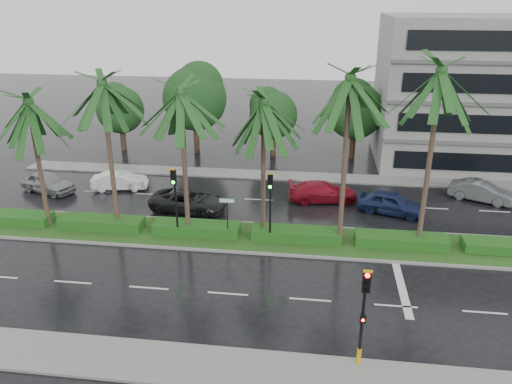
# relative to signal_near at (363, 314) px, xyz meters

# --- Properties ---
(ground) EXTENTS (120.00, 120.00, 0.00)m
(ground) POSITION_rel_signal_near_xyz_m (-6.00, 9.39, -2.50)
(ground) COLOR black
(ground) RESTS_ON ground
(near_sidewalk) EXTENTS (40.00, 2.40, 0.12)m
(near_sidewalk) POSITION_rel_signal_near_xyz_m (-6.00, -0.81, -2.44)
(near_sidewalk) COLOR gray
(near_sidewalk) RESTS_ON ground
(far_sidewalk) EXTENTS (40.00, 2.00, 0.12)m
(far_sidewalk) POSITION_rel_signal_near_xyz_m (-6.00, 21.39, -2.44)
(far_sidewalk) COLOR gray
(far_sidewalk) RESTS_ON ground
(median) EXTENTS (36.00, 4.00, 0.15)m
(median) POSITION_rel_signal_near_xyz_m (-6.00, 10.39, -2.42)
(median) COLOR gray
(median) RESTS_ON ground
(hedge) EXTENTS (35.20, 1.40, 0.60)m
(hedge) POSITION_rel_signal_near_xyz_m (-6.00, 10.39, -2.05)
(hedge) COLOR #1C4C15
(hedge) RESTS_ON median
(lane_markings) EXTENTS (34.00, 13.06, 0.01)m
(lane_markings) POSITION_rel_signal_near_xyz_m (-2.96, 8.96, -2.50)
(lane_markings) COLOR silver
(lane_markings) RESTS_ON ground
(palm_row) EXTENTS (26.30, 4.20, 10.69)m
(palm_row) POSITION_rel_signal_near_xyz_m (-7.24, 10.41, 5.73)
(palm_row) COLOR #3B2C22
(palm_row) RESTS_ON median
(signal_near) EXTENTS (0.34, 0.45, 4.36)m
(signal_near) POSITION_rel_signal_near_xyz_m (0.00, 0.00, 0.00)
(signal_near) COLOR black
(signal_near) RESTS_ON near_sidewalk
(signal_median_left) EXTENTS (0.34, 0.42, 4.36)m
(signal_median_left) POSITION_rel_signal_near_xyz_m (-10.00, 9.69, 0.49)
(signal_median_left) COLOR black
(signal_median_left) RESTS_ON median
(signal_median_right) EXTENTS (0.34, 0.42, 4.36)m
(signal_median_right) POSITION_rel_signal_near_xyz_m (-4.50, 9.69, 0.49)
(signal_median_right) COLOR black
(signal_median_right) RESTS_ON median
(street_sign) EXTENTS (0.95, 0.09, 2.60)m
(street_sign) POSITION_rel_signal_near_xyz_m (-7.00, 9.87, -0.38)
(street_sign) COLOR black
(street_sign) RESTS_ON median
(bg_trees) EXTENTS (32.64, 5.66, 8.18)m
(bg_trees) POSITION_rel_signal_near_xyz_m (-5.66, 26.98, 2.13)
(bg_trees) COLOR #3A271A
(bg_trees) RESTS_ON ground
(building) EXTENTS (16.00, 10.00, 12.00)m
(building) POSITION_rel_signal_near_xyz_m (11.00, 27.39, 3.50)
(building) COLOR gray
(building) RESTS_ON ground
(car_silver) EXTENTS (3.14, 4.66, 1.47)m
(car_silver) POSITION_rel_signal_near_xyz_m (-21.54, 15.93, -1.77)
(car_silver) COLOR gray
(car_silver) RESTS_ON ground
(car_white) EXTENTS (2.16, 4.25, 1.34)m
(car_white) POSITION_rel_signal_near_xyz_m (-16.49, 17.10, -1.84)
(car_white) COLOR white
(car_white) RESTS_ON ground
(car_darkgrey) EXTENTS (2.98, 5.38, 1.43)m
(car_darkgrey) POSITION_rel_signal_near_xyz_m (-10.42, 13.88, -1.79)
(car_darkgrey) COLOR black
(car_darkgrey) RESTS_ON ground
(car_red) EXTENTS (2.64, 5.04, 1.39)m
(car_red) POSITION_rel_signal_near_xyz_m (-1.50, 16.75, -1.81)
(car_red) COLOR maroon
(car_red) RESTS_ON ground
(car_blue) EXTENTS (3.05, 4.76, 1.51)m
(car_blue) POSITION_rel_signal_near_xyz_m (3.00, 15.19, -1.75)
(car_blue) COLOR navy
(car_blue) RESTS_ON ground
(car_grey) EXTENTS (3.08, 4.47, 1.40)m
(car_grey) POSITION_rel_signal_near_xyz_m (9.53, 18.25, -1.81)
(car_grey) COLOR slate
(car_grey) RESTS_ON ground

